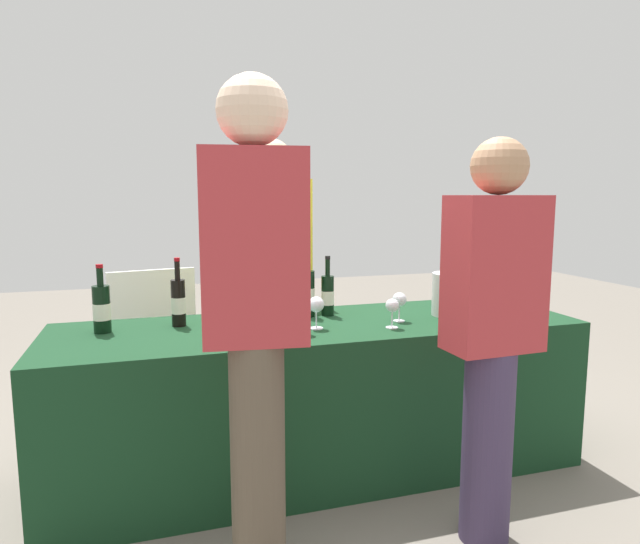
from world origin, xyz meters
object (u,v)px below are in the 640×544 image
at_px(wine_glass_2, 392,307).
at_px(wine_glass_3, 399,301).
at_px(wine_bottle_0, 102,308).
at_px(wine_glass_0, 303,312).
at_px(wine_glass_4, 444,299).
at_px(wine_bottle_3, 308,293).
at_px(server_pouring, 273,274).
at_px(guest_0, 255,309).
at_px(wine_glass_5, 466,300).
at_px(guest_1, 492,328).
at_px(wine_bottle_4, 328,295).
at_px(ice_bucket, 454,294).
at_px(wine_bottle_5, 459,288).
at_px(menu_board, 154,339).
at_px(wine_glass_1, 316,305).
at_px(wine_bottle_2, 247,300).
at_px(wine_bottle_1, 178,302).

xyz_separation_m(wine_glass_2, wine_glass_3, (0.09, 0.12, 0.00)).
distance_m(wine_bottle_0, wine_glass_3, 1.39).
relative_size(wine_glass_0, wine_glass_4, 1.06).
relative_size(wine_bottle_3, wine_glass_2, 2.38).
relative_size(server_pouring, guest_0, 0.96).
bearing_deg(guest_0, wine_glass_0, 66.50).
height_order(wine_glass_5, guest_1, guest_1).
relative_size(wine_bottle_4, wine_glass_5, 2.26).
height_order(wine_glass_0, wine_glass_4, wine_glass_0).
bearing_deg(wine_glass_4, wine_glass_2, -160.06).
bearing_deg(ice_bucket, guest_0, -149.91).
relative_size(wine_bottle_5, menu_board, 0.35).
relative_size(wine_glass_2, wine_glass_3, 0.97).
height_order(guest_0, guest_1, guest_0).
xyz_separation_m(wine_glass_0, ice_bucket, (0.85, 0.16, 0.01)).
bearing_deg(wine_bottle_4, server_pouring, 113.97).
height_order(wine_bottle_0, wine_bottle_3, wine_bottle_3).
height_order(wine_glass_1, guest_0, guest_0).
relative_size(wine_bottle_0, wine_glass_1, 2.04).
distance_m(wine_bottle_5, menu_board, 1.91).
xyz_separation_m(wine_glass_1, wine_glass_3, (0.43, 0.02, -0.01)).
distance_m(wine_glass_5, guest_0, 1.32).
distance_m(wine_bottle_2, menu_board, 1.15).
height_order(wine_bottle_4, wine_glass_5, wine_bottle_4).
height_order(wine_bottle_4, guest_0, guest_0).
distance_m(wine_bottle_5, wine_glass_0, 1.01).
xyz_separation_m(wine_bottle_5, wine_glass_1, (-0.88, -0.22, -0.00)).
distance_m(wine_bottle_3, server_pouring, 0.43).
xyz_separation_m(wine_bottle_1, server_pouring, (0.55, 0.44, 0.05)).
bearing_deg(wine_bottle_3, menu_board, 129.48).
distance_m(wine_bottle_2, guest_1, 1.15).
bearing_deg(wine_bottle_4, wine_glass_3, -38.19).
bearing_deg(ice_bucket, server_pouring, 143.00).
xyz_separation_m(wine_bottle_0, server_pouring, (0.89, 0.47, 0.05)).
relative_size(wine_bottle_4, wine_glass_4, 2.32).
height_order(wine_bottle_1, wine_glass_4, wine_bottle_1).
bearing_deg(menu_board, wine_glass_0, -73.69).
relative_size(wine_glass_3, server_pouring, 0.09).
relative_size(wine_glass_0, wine_glass_3, 0.98).
xyz_separation_m(wine_glass_3, menu_board, (-1.15, 1.16, -0.40)).
relative_size(wine_bottle_5, guest_1, 0.20).
relative_size(wine_bottle_5, wine_glass_5, 2.25).
bearing_deg(guest_0, wine_glass_3, 44.41).
distance_m(wine_bottle_3, guest_1, 1.02).
bearing_deg(wine_glass_0, ice_bucket, 10.48).
bearing_deg(wine_bottle_1, guest_1, -38.75).
relative_size(wine_bottle_1, menu_board, 0.37).
relative_size(wine_bottle_3, wine_glass_0, 2.35).
xyz_separation_m(wine_bottle_0, wine_glass_3, (1.37, -0.19, -0.01)).
distance_m(wine_bottle_0, guest_1, 1.68).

